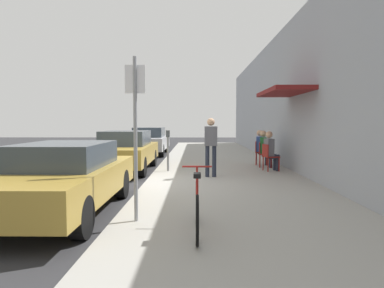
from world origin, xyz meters
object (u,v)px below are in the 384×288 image
(parking_meter, at_px, (168,147))
(cafe_chair_1, at_px, (263,153))
(parked_car_1, at_px, (125,150))
(cafe_chair_2, at_px, (259,151))
(parked_car_2, at_px, (149,141))
(seated_patron_2, at_px, (261,146))
(parked_car_0, at_px, (63,177))
(cafe_chair_0, at_px, (269,155))
(street_sign, at_px, (135,126))
(bicycle_0, at_px, (197,208))
(pedestrian_standing, at_px, (211,142))
(seated_patron_1, at_px, (265,147))
(seated_patron_0, at_px, (271,150))

(parking_meter, height_order, cafe_chair_1, parking_meter)
(parked_car_1, distance_m, cafe_chair_2, 4.90)
(parked_car_2, xyz_separation_m, seated_patron_2, (4.88, -5.27, 0.08))
(parked_car_0, height_order, seated_patron_2, seated_patron_2)
(parked_car_0, bearing_deg, cafe_chair_0, 45.20)
(street_sign, bearing_deg, parked_car_0, 150.04)
(parking_meter, distance_m, bicycle_0, 6.37)
(parked_car_0, xyz_separation_m, bicycle_0, (2.47, -1.45, -0.21))
(pedestrian_standing, bearing_deg, cafe_chair_0, 32.61)
(cafe_chair_1, xyz_separation_m, pedestrian_standing, (-1.94, -2.19, 0.50))
(bicycle_0, xyz_separation_m, cafe_chair_2, (2.35, 7.98, 0.14))
(street_sign, bearing_deg, bicycle_0, -31.20)
(street_sign, xyz_separation_m, pedestrian_standing, (1.39, 4.48, -0.52))
(seated_patron_2, bearing_deg, parking_meter, -153.27)
(parked_car_2, distance_m, bicycle_0, 13.47)
(seated_patron_1, relative_size, cafe_chair_2, 1.48)
(cafe_chair_2, distance_m, pedestrian_standing, 3.53)
(parked_car_1, height_order, parked_car_2, parked_car_2)
(cafe_chair_1, bearing_deg, parked_car_1, -178.24)
(parked_car_2, xyz_separation_m, pedestrian_standing, (2.89, -8.16, 0.38))
(bicycle_0, bearing_deg, pedestrian_standing, 85.31)
(parked_car_2, height_order, bicycle_0, parked_car_2)
(seated_patron_1, relative_size, pedestrian_standing, 0.76)
(parked_car_0, xyz_separation_m, seated_patron_2, (4.88, 6.51, 0.13))
(cafe_chair_0, bearing_deg, bicycle_0, -110.45)
(street_sign, bearing_deg, seated_patron_2, 65.38)
(pedestrian_standing, bearing_deg, parked_car_2, 109.48)
(parked_car_1, distance_m, bicycle_0, 7.53)
(parked_car_2, xyz_separation_m, cafe_chair_0, (4.82, -6.93, -0.11))
(cafe_chair_0, xyz_separation_m, cafe_chair_1, (-0.00, 0.95, 0.00))
(parked_car_2, bearing_deg, parked_car_1, -90.00)
(parked_car_2, bearing_deg, cafe_chair_1, -51.11)
(cafe_chair_1, relative_size, pedestrian_standing, 0.51)
(parked_car_1, height_order, seated_patron_0, seated_patron_0)
(street_sign, height_order, seated_patron_1, street_sign)
(parked_car_1, height_order, seated_patron_1, seated_patron_1)
(cafe_chair_1, bearing_deg, pedestrian_standing, -131.52)
(parked_car_1, relative_size, seated_patron_1, 3.41)
(parking_meter, distance_m, cafe_chair_0, 3.28)
(seated_patron_0, height_order, pedestrian_standing, pedestrian_standing)
(parked_car_1, relative_size, cafe_chair_1, 5.06)
(seated_patron_2, bearing_deg, bicycle_0, -106.84)
(parked_car_2, distance_m, cafe_chair_0, 8.44)
(cafe_chair_2, height_order, seated_patron_2, seated_patron_2)
(cafe_chair_1, bearing_deg, parked_car_0, -129.72)
(parked_car_1, relative_size, parking_meter, 3.33)
(bicycle_0, distance_m, seated_patron_1, 7.65)
(bicycle_0, height_order, seated_patron_1, seated_patron_1)
(parked_car_1, xyz_separation_m, parked_car_2, (0.00, 6.13, 0.01))
(parked_car_0, relative_size, parking_meter, 3.33)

